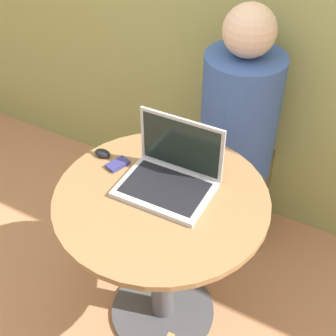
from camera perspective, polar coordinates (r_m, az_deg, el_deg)
The scene contains 6 objects.
ground_plane at distance 2.34m, azimuth -0.64°, elevation -17.02°, with size 12.00×12.00×0.00m, color tan.
round_table at distance 1.92m, azimuth -0.75°, elevation -8.44°, with size 0.82×0.82×0.76m.
laptop at distance 1.76m, azimuth 0.31°, elevation -0.78°, with size 0.35×0.26×0.26m.
cell_phone at distance 1.88m, azimuth -6.16°, elevation 0.47°, with size 0.08×0.10×0.02m.
computer_mouse at distance 1.94m, azimuth -7.97°, elevation 1.80°, with size 0.07×0.04×0.03m.
person_seated at distance 2.39m, azimuth 8.58°, elevation 2.81°, with size 0.40×0.58×1.28m.
Camera 1 is at (0.64, -1.09, 1.97)m, focal length 50.00 mm.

